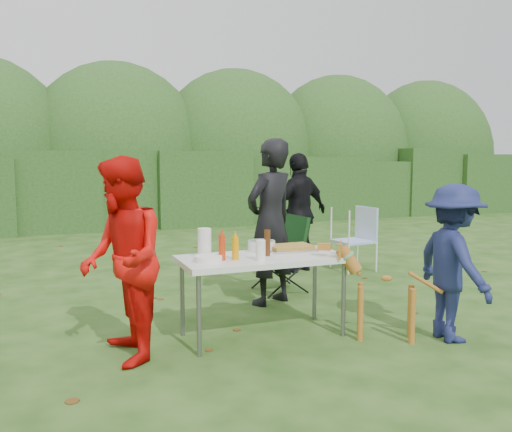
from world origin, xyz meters
name	(u,v)px	position (x,y,z in m)	size (l,w,h in m)	color
ground	(258,333)	(0.00, 0.00, 0.00)	(80.00, 80.00, 0.00)	#1E4211
hedge_row	(127,190)	(0.00, 8.00, 0.85)	(22.00, 1.40, 1.70)	#23471C
shrub_backdrop	(117,157)	(0.00, 9.60, 1.60)	(20.00, 2.60, 3.20)	#3D6628
folding_table	(263,262)	(0.01, -0.09, 0.69)	(1.50, 0.70, 0.74)	silver
person_cook	(270,222)	(0.51, 0.90, 0.91)	(0.67, 0.44, 1.83)	black
person_red_jacket	(122,260)	(-1.25, -0.23, 0.82)	(0.80, 0.62, 1.65)	red
person_black_puffy	(300,212)	(1.57, 2.32, 0.84)	(0.98, 0.41, 1.68)	black
child	(453,263)	(1.55, -0.80, 0.70)	(0.90, 0.52, 1.40)	#19204F
dog	(386,293)	(1.00, -0.58, 0.42)	(0.89, 0.36, 0.85)	#A56422
camping_chair	(280,253)	(0.83, 1.35, 0.46)	(0.58, 0.58, 0.93)	#123514
lawn_chair	(354,238)	(2.32, 2.10, 0.46)	(0.54, 0.54, 0.91)	#467CE2
food_tray	(290,250)	(0.37, 0.08, 0.75)	(0.45, 0.30, 0.02)	#B7B7BA
focaccia_bread	(290,247)	(0.37, 0.08, 0.78)	(0.40, 0.26, 0.04)	#A47A30
mustard_bottle	(235,249)	(-0.28, -0.16, 0.84)	(0.06, 0.06, 0.20)	orange
ketchup_bottle	(222,248)	(-0.39, -0.14, 0.85)	(0.06, 0.06, 0.22)	#BC300F
beer_bottle	(267,243)	(0.06, -0.08, 0.86)	(0.06, 0.06, 0.24)	#47230F
paper_towel_roll	(205,243)	(-0.49, 0.06, 0.87)	(0.12, 0.12, 0.26)	white
cup_stack	(261,250)	(-0.08, -0.28, 0.83)	(0.08, 0.08, 0.18)	white
pasta_bowl	(262,246)	(0.10, 0.16, 0.79)	(0.26, 0.26, 0.10)	silver
plate_stack	(208,259)	(-0.52, -0.14, 0.77)	(0.24, 0.24, 0.05)	white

